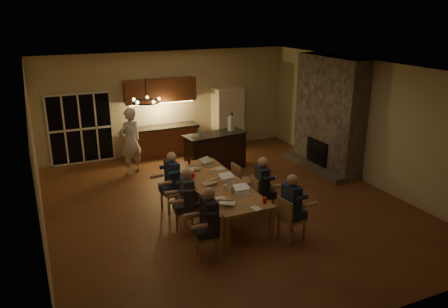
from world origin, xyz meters
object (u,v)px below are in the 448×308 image
refrigerator (227,118)px  can_silver (232,190)px  chandelier (146,102)px  laptop_c (209,179)px  plate_near (244,187)px  chair_right_mid (263,195)px  plate_far (220,169)px  laptop_d (229,178)px  redcup_near (265,200)px  laptop_f (209,161)px  mug_front (226,187)px  plate_left (221,199)px  person_right_near (291,207)px  chair_left_near (208,235)px  person_left_near (209,222)px  dining_table (218,198)px  mug_back (192,172)px  can_cola (189,161)px  person_right_mid (262,187)px  laptop_b (243,189)px  standing_person (130,141)px  chair_left_mid (188,213)px  chair_left_far (172,192)px  bar_bottle (200,133)px  person_left_mid (187,199)px  laptop_a (227,198)px  laptop_e (193,165)px  chair_right_near (292,218)px  chair_right_far (243,181)px  bar_blender (231,124)px  mug_mid (212,171)px  redcup_mid (193,176)px

refrigerator → can_silver: size_ratio=16.67×
chandelier → laptop_c: chandelier is taller
laptop_c → plate_near: 0.81m
chair_right_mid → plate_far: bearing=30.2°
laptop_d → redcup_near: (0.20, -1.27, -0.05)m
laptop_f → chandelier: bearing=-167.8°
mug_front → plate_left: mug_front is taller
person_right_near → can_silver: (-0.82, 0.99, 0.12)m
chair_left_near → person_left_near: 0.25m
dining_table → plate_far: bearing=63.4°
mug_back → can_cola: (0.19, 0.72, 0.01)m
laptop_d → person_left_near: bearing=-132.6°
person_right_mid → laptop_b: size_ratio=4.31×
standing_person → chair_left_mid: bearing=70.8°
chair_left_near → redcup_near: (1.31, 0.23, 0.37)m
chair_left_near → chair_left_far: 2.18m
dining_table → bar_bottle: (0.53, 2.48, 0.83)m
dining_table → person_left_mid: 1.04m
laptop_a → laptop_e: same height
person_left_near → person_left_mid: 1.12m
chair_right_near → dining_table: bearing=20.7°
refrigerator → laptop_e: bearing=-125.7°
laptop_e → redcup_near: size_ratio=2.67×
can_silver → bar_bottle: 3.18m
chair_left_far → laptop_c: laptop_c is taller
chair_right_far → plate_left: size_ratio=3.85×
chair_left_mid → laptop_c: (0.70, 0.60, 0.42)m
plate_left → person_right_mid: bearing=16.5°
chair_left_far → can_silver: (0.94, -1.22, 0.37)m
bar_blender → plate_near: bearing=-130.7°
refrigerator → plate_near: size_ratio=7.77×
refrigerator → laptop_c: size_ratio=6.25×
plate_near → plate_left: 0.78m
laptop_e → chair_left_mid: bearing=88.6°
mug_mid → bar_blender: bearing=55.0°
chair_left_far → plate_left: bearing=13.4°
chair_left_mid → redcup_mid: (0.49, 1.04, 0.37)m
can_silver → can_cola: (-0.21, 2.08, 0.00)m
chair_right_far → refrigerator: bearing=-23.0°
person_left_mid → mug_mid: size_ratio=13.80×
mug_mid → redcup_near: 1.98m
person_right_near → mug_mid: person_right_near is taller
laptop_f → plate_far: 0.38m
chair_right_near → bar_bottle: 4.21m
person_left_mid → redcup_near: person_left_mid is taller
chair_left_near → plate_near: chair_left_near is taller
chair_left_mid → plate_left: bearing=56.7°
person_left_near → bar_blender: 4.98m
laptop_d → plate_left: bearing=-131.9°
chair_left_mid → laptop_b: 1.22m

